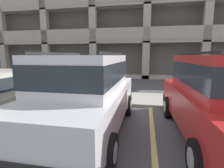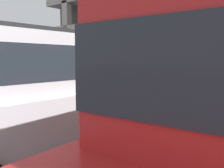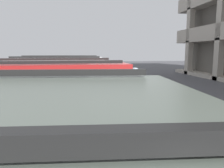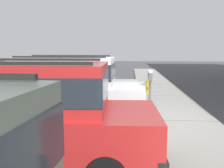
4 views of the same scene
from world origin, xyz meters
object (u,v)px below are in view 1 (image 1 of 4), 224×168
fire_hydrant (16,88)px  dark_hatchback (222,95)px  parking_meter_near (114,74)px  parking_garage (147,18)px  silver_suv (87,90)px

fire_hydrant → dark_hatchback: bearing=-19.9°
parking_meter_near → parking_garage: parking_garage is taller
silver_suv → dark_hatchback: (3.15, 0.08, 0.00)m
parking_meter_near → parking_garage: bearing=85.0°
silver_suv → parking_meter_near: bearing=85.0°
parking_garage → fire_hydrant: parking_garage is taller
silver_suv → fire_hydrant: 5.30m
dark_hatchback → parking_garage: (-1.71, 16.06, 4.95)m
silver_suv → parking_garage: parking_garage is taller
parking_garage → dark_hatchback: bearing=-83.9°
silver_suv → parking_garage: 16.94m
silver_suv → parking_garage: (1.44, 16.14, 4.95)m
parking_meter_near → parking_garage: 14.49m
dark_hatchback → parking_garage: bearing=93.9°
silver_suv → dark_hatchback: size_ratio=0.99×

